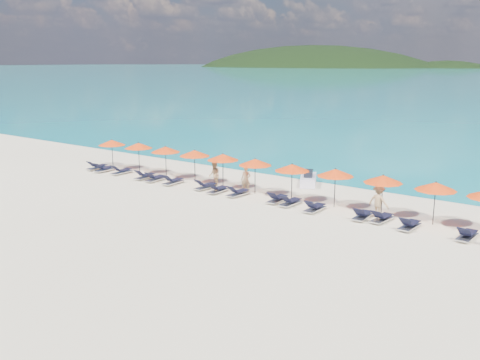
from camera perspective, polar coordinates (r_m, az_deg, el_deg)
The scene contains 33 objects.
ground at distance 30.05m, azimuth -3.45°, elevation -3.24°, with size 1400.00×1400.00×0.00m, color beige.
headland_main at distance 647.73m, azimuth 7.45°, elevation 8.49°, with size 374.00×242.00×126.50m.
headland_small at distance 607.48m, azimuth 20.93°, elevation 7.78°, with size 162.00×126.00×85.50m.
jetski at distance 36.20m, azimuth 7.29°, elevation 0.07°, with size 2.11×2.82×0.95m.
beachgoer_a at distance 33.76m, azimuth 0.63°, elevation 0.04°, with size 0.61×0.40×1.68m, color tan.
beachgoer_b at distance 35.08m, azimuth -2.75°, elevation 0.54°, with size 0.83×0.48×1.71m, color tan.
beachgoer_c at distance 29.34m, azimuth 14.57°, elevation -2.21°, with size 1.16×0.54×1.79m, color tan.
umbrella_0 at distance 42.40m, azimuth -13.52°, elevation 3.91°, with size 2.10×2.10×2.28m.
umbrella_1 at distance 40.47m, azimuth -10.77°, elevation 3.63°, with size 2.10×2.10×2.28m.
umbrella_2 at distance 38.42m, azimuth -7.95°, elevation 3.25°, with size 2.10×2.10×2.28m.
umbrella_3 at distance 36.63m, azimuth -4.87°, elevation 2.87°, with size 2.10×2.10×2.28m.
umbrella_4 at distance 35.01m, azimuth -1.84°, elevation 2.45°, with size 2.10×2.10×2.28m.
umbrella_5 at distance 33.28m, azimuth 1.63°, elevation 1.92°, with size 2.10×2.10×2.28m.
umbrella_6 at distance 31.74m, azimuth 5.58°, elevation 1.33°, with size 2.10×2.10×2.28m.
umbrella_7 at distance 30.65m, azimuth 10.15°, elevation 0.79°, with size 2.10×2.10×2.28m.
umbrella_8 at distance 29.54m, azimuth 15.02°, elevation 0.10°, with size 2.10×2.10×2.28m.
umbrella_9 at distance 28.64m, azimuth 20.16°, elevation -0.64°, with size 2.10×2.10×2.28m.
lounger_0 at distance 42.41m, azimuth -15.02°, elevation 1.38°, with size 0.63×1.71×0.66m.
lounger_1 at distance 41.48m, azimuth -14.30°, elevation 1.17°, with size 0.69×1.72×0.66m.
lounger_2 at distance 40.30m, azimuth -12.55°, elevation 0.94°, with size 0.64×1.71×0.66m.
lounger_3 at distance 38.31m, azimuth -10.13°, elevation 0.44°, with size 0.74×1.74×0.66m.
lounger_4 at distance 37.45m, azimuth -9.03°, elevation 0.20°, with size 0.75×1.74×0.66m.
lounger_5 at distance 36.36m, azimuth -7.18°, elevation -0.12°, with size 0.71×1.73×0.66m.
lounger_6 at distance 34.78m, azimuth -3.69°, elevation -0.63°, with size 0.78×1.75×0.66m.
lounger_7 at distance 33.83m, azimuth -2.40°, elevation -1.00°, with size 0.69×1.72×0.66m.
lounger_8 at distance 32.98m, azimuth -0.22°, elevation -1.35°, with size 0.75×1.74×0.66m.
lounger_9 at distance 31.60m, azimuth 3.99°, elevation -2.00°, with size 0.70×1.73×0.66m.
lounger_10 at distance 30.98m, azimuth 5.39°, elevation -2.33°, with size 0.69×1.72×0.66m.
lounger_11 at distance 29.96m, azimuth 7.97°, elevation -2.92°, with size 0.64×1.71×0.66m.
lounger_12 at distance 28.99m, azimuth 12.92°, elevation -3.66°, with size 0.75×1.74×0.66m.
lounger_13 at distance 28.75m, azimuth 14.88°, elevation -3.90°, with size 0.78×1.75×0.66m.
lounger_14 at distance 27.92m, azimuth 17.62°, elevation -4.58°, with size 0.68×1.72×0.66m.
lounger_15 at distance 27.29m, azimuth 23.06°, elevation -5.40°, with size 0.69×1.72×0.66m.
Camera 1 is at (18.78, -21.96, 8.23)m, focal length 40.00 mm.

